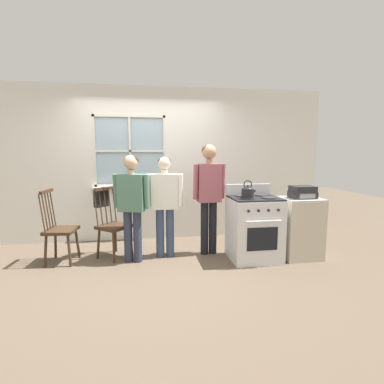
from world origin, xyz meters
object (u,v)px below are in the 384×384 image
at_px(chair_near_wall, 59,230).
at_px(person_adult_right, 209,188).
at_px(potted_plant, 134,181).
at_px(side_counter, 300,228).
at_px(person_elderly_left, 132,198).
at_px(handbag, 101,198).
at_px(chair_by_window, 113,226).
at_px(kettle, 248,192).
at_px(person_teen_center, 165,198).
at_px(stereo, 302,192).
at_px(stove, 254,228).

height_order(chair_near_wall, person_adult_right, person_adult_right).
distance_m(potted_plant, side_counter, 2.84).
relative_size(person_elderly_left, handbag, 4.99).
height_order(chair_by_window, kettle, kettle).
xyz_separation_m(person_teen_center, handbag, (-0.94, 0.26, -0.01)).
bearing_deg(stereo, stove, 175.61).
distance_m(person_adult_right, kettle, 0.65).
xyz_separation_m(person_elderly_left, handbag, (-0.47, 0.40, -0.04)).
distance_m(person_adult_right, potted_plant, 1.46).
bearing_deg(potted_plant, side_counter, -27.45).
height_order(chair_by_window, potted_plant, potted_plant).
relative_size(kettle, side_counter, 0.27).
distance_m(person_teen_center, stereo, 2.02).
relative_size(person_elderly_left, stove, 1.41).
height_order(potted_plant, handbag, potted_plant).
bearing_deg(person_elderly_left, person_adult_right, 25.12).
bearing_deg(kettle, person_teen_center, 158.35).
bearing_deg(stove, chair_by_window, 168.45).
height_order(person_adult_right, kettle, person_adult_right).
bearing_deg(person_teen_center, chair_near_wall, -175.96).
xyz_separation_m(chair_near_wall, person_elderly_left, (1.02, -0.13, 0.45)).
height_order(person_teen_center, potted_plant, person_teen_center).
height_order(side_counter, stereo, stereo).
distance_m(person_elderly_left, kettle, 1.63).
distance_m(person_elderly_left, potted_plant, 1.08).
bearing_deg(stove, person_adult_right, 150.86).
relative_size(stove, stereo, 3.19).
bearing_deg(potted_plant, chair_by_window, -109.84).
relative_size(chair_by_window, kettle, 4.26).
relative_size(chair_near_wall, side_counter, 1.17).
height_order(person_teen_center, handbag, person_teen_center).
relative_size(person_elderly_left, side_counter, 1.70).
relative_size(person_elderly_left, kettle, 6.20).
bearing_deg(handbag, stereo, -12.06).
relative_size(chair_near_wall, kettle, 4.26).
distance_m(person_teen_center, stove, 1.38).
relative_size(person_adult_right, handbag, 5.48).
xyz_separation_m(kettle, stereo, (0.86, 0.08, -0.04)).
xyz_separation_m(person_teen_center, potted_plant, (-0.47, 0.93, 0.17)).
bearing_deg(person_teen_center, handbag, 168.40).
distance_m(kettle, potted_plant, 2.10).
relative_size(person_teen_center, potted_plant, 4.62).
height_order(stove, potted_plant, potted_plant).
distance_m(chair_by_window, stove, 2.09).
bearing_deg(person_elderly_left, kettle, 6.18).
bearing_deg(potted_plant, stove, -35.38).
bearing_deg(side_counter, kettle, -173.54).
height_order(chair_near_wall, person_teen_center, person_teen_center).
distance_m(person_adult_right, stove, 0.89).
bearing_deg(chair_near_wall, stereo, -89.67).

